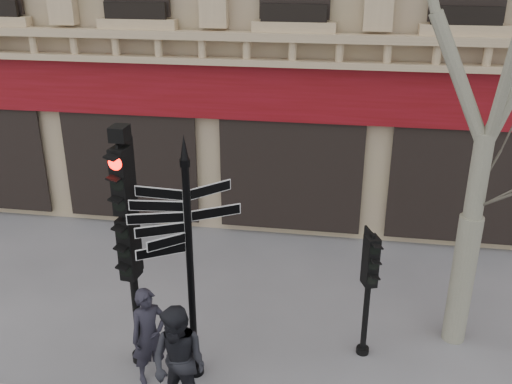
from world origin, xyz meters
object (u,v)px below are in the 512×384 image
traffic_signal_main (128,222)px  pedestrian_b (179,364)px  traffic_signal_secondary (369,273)px  pedestrian_a (149,336)px  fingerpost (188,223)px

traffic_signal_main → pedestrian_b: bearing=-39.8°
pedestrian_b → traffic_signal_main: bearing=152.5°
traffic_signal_secondary → pedestrian_a: bearing=178.9°
traffic_signal_secondary → pedestrian_a: traffic_signal_secondary is taller
fingerpost → pedestrian_a: bearing=179.1°
pedestrian_a → pedestrian_b: 0.98m
traffic_signal_secondary → pedestrian_a: 3.72m
pedestrian_a → pedestrian_b: pedestrian_b is taller
traffic_signal_main → traffic_signal_secondary: bearing=18.4°
pedestrian_a → pedestrian_b: bearing=-85.3°
traffic_signal_main → pedestrian_b: 2.28m
pedestrian_a → traffic_signal_secondary: bearing=-21.5°
traffic_signal_main → pedestrian_a: bearing=-42.8°
pedestrian_b → pedestrian_a: bearing=154.1°
traffic_signal_main → traffic_signal_secondary: traffic_signal_main is taller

